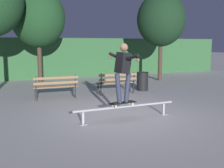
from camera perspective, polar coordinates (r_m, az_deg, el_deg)
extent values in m
plane|color=#ADAAA8|center=(7.65, 1.91, -6.81)|extent=(90.00, 90.00, 0.00)
cube|color=#2D5B33|center=(16.72, -12.93, 5.34)|extent=(24.00, 1.20, 2.34)
cylinder|color=#9E9EA3|center=(7.33, 2.89, -4.73)|extent=(2.94, 0.06, 0.06)
cube|color=#9E9EA3|center=(6.92, -6.12, -7.15)|extent=(0.06, 0.06, 0.31)
cube|color=#9E9EA3|center=(6.97, -6.10, -8.35)|extent=(0.18, 0.18, 0.01)
cube|color=#9E9EA3|center=(7.97, 10.65, -5.16)|extent=(0.06, 0.06, 0.31)
cube|color=#9E9EA3|center=(8.01, 10.63, -6.21)|extent=(0.18, 0.18, 0.01)
cube|color=black|center=(7.26, 2.26, -3.96)|extent=(0.80, 0.28, 0.02)
cube|color=black|center=(7.26, 2.26, -3.89)|extent=(0.78, 0.27, 0.00)
cube|color=#9E9EA3|center=(7.41, 3.99, -3.87)|extent=(0.07, 0.17, 0.02)
cube|color=#9E9EA3|center=(7.13, 0.45, -4.34)|extent=(0.07, 0.17, 0.02)
cylinder|color=beige|center=(7.35, 4.34, -4.25)|extent=(0.05, 0.04, 0.05)
cylinder|color=beige|center=(7.48, 3.64, -4.02)|extent=(0.05, 0.04, 0.05)
cylinder|color=beige|center=(7.07, 0.78, -4.74)|extent=(0.05, 0.04, 0.05)
cylinder|color=beige|center=(7.20, 0.13, -4.49)|extent=(0.05, 0.04, 0.05)
cube|color=black|center=(7.35, 3.44, -3.62)|extent=(0.27, 0.13, 0.03)
cube|color=black|center=(7.16, 1.04, -3.93)|extent=(0.27, 0.13, 0.03)
cylinder|color=#282D42|center=(7.26, 3.21, -0.76)|extent=(0.22, 0.15, 0.79)
cylinder|color=#282D42|center=(7.11, 1.32, -0.95)|extent=(0.22, 0.15, 0.79)
cube|color=black|center=(7.11, 2.31, 4.40)|extent=(0.37, 0.39, 0.57)
cylinder|color=black|center=(6.78, 4.05, 5.55)|extent=(0.15, 0.61, 0.21)
cylinder|color=black|center=(7.42, 0.73, 5.82)|extent=(0.15, 0.61, 0.21)
sphere|color=brown|center=(6.56, 5.43, 4.99)|extent=(0.09, 0.09, 0.09)
sphere|color=brown|center=(7.67, -0.36, 5.53)|extent=(0.09, 0.09, 0.09)
sphere|color=brown|center=(7.11, 2.53, 7.63)|extent=(0.21, 0.21, 0.21)
cube|color=black|center=(10.53, -8.10, -1.45)|extent=(0.04, 0.04, 0.44)
cube|color=black|center=(10.22, -7.66, -1.74)|extent=(0.04, 0.04, 0.44)
cube|color=black|center=(10.11, -7.65, 0.68)|extent=(0.04, 0.04, 0.44)
cube|color=black|center=(10.29, -15.73, -1.91)|extent=(0.04, 0.04, 0.44)
cube|color=black|center=(9.97, -15.52, -2.23)|extent=(0.04, 0.04, 0.44)
cube|color=black|center=(9.86, -15.60, 0.25)|extent=(0.04, 0.04, 0.44)
cube|color=brown|center=(10.32, -11.89, -0.40)|extent=(1.60, 0.15, 0.04)
cube|color=brown|center=(10.19, -11.75, -0.51)|extent=(1.60, 0.15, 0.04)
cube|color=brown|center=(10.05, -11.60, -0.63)|extent=(1.60, 0.15, 0.04)
cube|color=brown|center=(9.96, -11.56, 0.23)|extent=(1.60, 0.09, 0.09)
cube|color=brown|center=(9.94, -11.59, 1.26)|extent=(1.60, 0.09, 0.09)
cube|color=black|center=(11.43, 3.78, -0.60)|extent=(0.04, 0.04, 0.44)
cube|color=black|center=(11.15, 4.49, -0.84)|extent=(0.04, 0.04, 0.44)
cube|color=black|center=(11.05, 4.61, 1.38)|extent=(0.04, 0.04, 0.44)
cube|color=black|center=(10.90, -2.90, -1.03)|extent=(0.04, 0.04, 0.44)
cube|color=black|center=(10.60, -2.33, -1.30)|extent=(0.04, 0.04, 0.44)
cube|color=black|center=(10.50, -2.28, 1.03)|extent=(0.04, 0.04, 0.44)
cube|color=brown|center=(11.09, 0.56, 0.39)|extent=(1.60, 0.15, 0.04)
cube|color=brown|center=(10.96, 0.84, 0.29)|extent=(1.60, 0.15, 0.04)
cube|color=brown|center=(10.84, 1.13, 0.19)|extent=(1.60, 0.15, 0.04)
cube|color=brown|center=(10.75, 1.28, 1.00)|extent=(1.60, 0.09, 0.09)
cube|color=brown|center=(10.73, 1.28, 1.95)|extent=(1.60, 0.09, 0.09)
cylinder|color=#3D2D23|center=(14.12, -14.84, 4.36)|extent=(0.22, 0.22, 2.15)
ellipsoid|color=#193D1E|center=(14.15, -15.19, 13.25)|extent=(2.62, 2.62, 2.89)
cylinder|color=#3D2D23|center=(15.21, 10.01, 4.84)|extent=(0.22, 0.22, 2.18)
ellipsoid|color=black|center=(15.23, 10.23, 13.10)|extent=(2.59, 2.59, 2.85)
cylinder|color=black|center=(11.86, 6.38, 0.53)|extent=(0.48, 0.48, 0.78)
torus|color=black|center=(11.81, 6.41, 2.40)|extent=(0.52, 0.52, 0.04)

